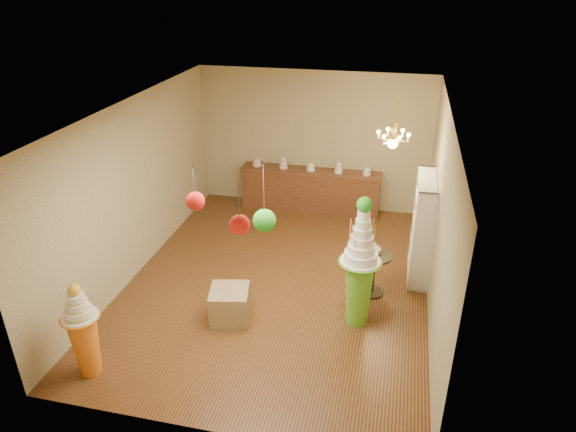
% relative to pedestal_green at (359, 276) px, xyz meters
% --- Properties ---
extents(floor, '(6.50, 6.50, 0.00)m').
position_rel_pedestal_green_xyz_m(floor, '(-1.43, 0.82, -0.83)').
color(floor, '#543216').
rests_on(floor, ground).
extents(ceiling, '(6.50, 6.50, 0.00)m').
position_rel_pedestal_green_xyz_m(ceiling, '(-1.43, 0.82, 2.17)').
color(ceiling, white).
rests_on(ceiling, ground).
extents(wall_back, '(5.00, 0.04, 3.00)m').
position_rel_pedestal_green_xyz_m(wall_back, '(-1.43, 4.07, 0.67)').
color(wall_back, tan).
rests_on(wall_back, ground).
extents(wall_front, '(5.00, 0.04, 3.00)m').
position_rel_pedestal_green_xyz_m(wall_front, '(-1.43, -2.43, 0.67)').
color(wall_front, tan).
rests_on(wall_front, ground).
extents(wall_left, '(0.04, 6.50, 3.00)m').
position_rel_pedestal_green_xyz_m(wall_left, '(-3.93, 0.82, 0.67)').
color(wall_left, tan).
rests_on(wall_left, ground).
extents(wall_right, '(0.04, 6.50, 3.00)m').
position_rel_pedestal_green_xyz_m(wall_right, '(1.07, 0.82, 0.67)').
color(wall_right, tan).
rests_on(wall_right, ground).
extents(pedestal_green, '(0.65, 0.65, 2.09)m').
position_rel_pedestal_green_xyz_m(pedestal_green, '(0.00, 0.00, 0.00)').
color(pedestal_green, '#61B226').
rests_on(pedestal_green, floor).
extents(pedestal_orange, '(0.50, 0.50, 1.39)m').
position_rel_pedestal_green_xyz_m(pedestal_orange, '(-3.36, -1.85, -0.25)').
color(pedestal_orange, orange).
rests_on(pedestal_orange, floor).
extents(burlap_riser, '(0.69, 0.69, 0.53)m').
position_rel_pedestal_green_xyz_m(burlap_riser, '(-1.90, -0.35, -0.56)').
color(burlap_riser, '#8F744E').
rests_on(burlap_riser, floor).
extents(sideboard, '(3.04, 0.54, 1.16)m').
position_rel_pedestal_green_xyz_m(sideboard, '(-1.43, 3.79, -0.35)').
color(sideboard, brown).
rests_on(sideboard, floor).
extents(shelving_unit, '(0.33, 1.20, 1.80)m').
position_rel_pedestal_green_xyz_m(shelving_unit, '(0.91, 1.62, 0.08)').
color(shelving_unit, beige).
rests_on(shelving_unit, floor).
extents(round_table, '(0.74, 0.74, 0.75)m').
position_rel_pedestal_green_xyz_m(round_table, '(0.16, 0.82, -0.34)').
color(round_table, black).
rests_on(round_table, floor).
extents(vase, '(0.23, 0.23, 0.22)m').
position_rel_pedestal_green_xyz_m(vase, '(0.16, 0.82, 0.03)').
color(vase, beige).
rests_on(vase, round_table).
extents(pom_red_left, '(0.21, 0.21, 0.55)m').
position_rel_pedestal_green_xyz_m(pom_red_left, '(-1.77, -1.58, 1.73)').
color(pom_red_left, '#41372E').
rests_on(pom_red_left, ceiling).
extents(pom_green_mid, '(0.27, 0.27, 0.88)m').
position_rel_pedestal_green_xyz_m(pom_green_mid, '(-1.06, -1.29, 1.43)').
color(pom_green_mid, '#41372E').
rests_on(pom_green_mid, ceiling).
extents(pom_red_right, '(0.21, 0.21, 0.57)m').
position_rel_pedestal_green_xyz_m(pom_red_right, '(-1.13, -1.97, 1.71)').
color(pom_red_right, '#41372E').
rests_on(pom_red_right, ceiling).
extents(chandelier, '(0.63, 0.63, 0.85)m').
position_rel_pedestal_green_xyz_m(chandelier, '(0.27, 1.94, 1.48)').
color(chandelier, '#EFB354').
rests_on(chandelier, ceiling).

